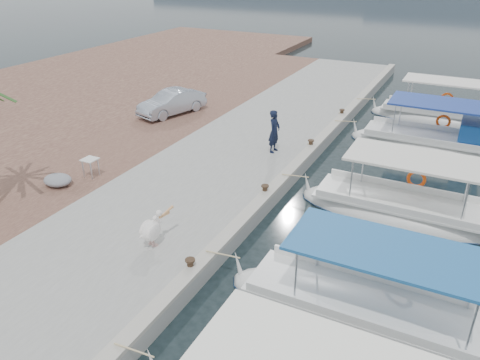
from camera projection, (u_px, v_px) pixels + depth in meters
name	position (u px, v px, depth m)	size (l,w,h in m)	color
ground	(256.00, 227.00, 15.71)	(400.00, 400.00, 0.00)	black
concrete_quay	(242.00, 153.00, 20.82)	(6.00, 40.00, 0.50)	gray
quay_curb	(302.00, 158.00, 19.56)	(0.44, 40.00, 0.12)	#A6A093
cobblestone_strip	(151.00, 135.00, 22.84)	(4.00, 40.00, 0.50)	brown
land_backing	(10.00, 108.00, 26.89)	(16.00, 60.00, 0.48)	brown
fishing_caique_b	(370.00, 318.00, 11.66)	(7.70, 2.30, 2.83)	silver
fishing_caique_c	(399.00, 212.00, 16.37)	(7.10, 2.36, 2.83)	silver
fishing_caique_d	(433.00, 145.00, 21.89)	(7.54, 2.57, 2.83)	silver
fishing_caique_e	(436.00, 118.00, 25.57)	(7.11, 2.20, 2.83)	silver
mooring_bollards	(265.00, 189.00, 16.74)	(0.28, 20.28, 0.33)	black
pelican	(152.00, 229.00, 13.67)	(0.58, 1.33, 1.02)	tan
fisherman	(274.00, 131.00, 19.95)	(0.68, 0.44, 1.85)	black
parked_car	(172.00, 102.00, 24.79)	(1.34, 3.83, 1.26)	#A0A9B7
tarp_bundle	(58.00, 180.00, 17.36)	(1.10, 0.90, 0.40)	gray
folding_table	(90.00, 164.00, 17.89)	(0.55, 0.55, 0.73)	silver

